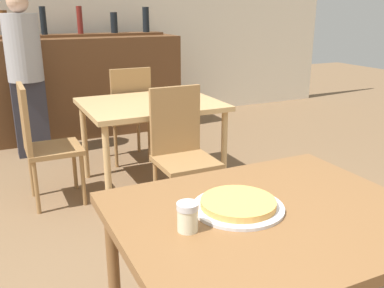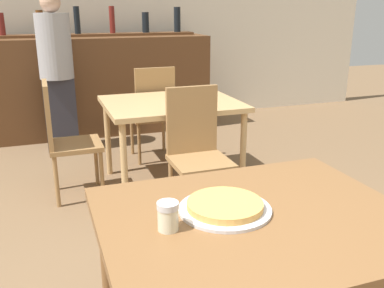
{
  "view_description": "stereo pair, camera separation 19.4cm",
  "coord_description": "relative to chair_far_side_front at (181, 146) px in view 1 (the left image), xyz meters",
  "views": [
    {
      "loc": [
        -0.84,
        -1.12,
        1.47
      ],
      "look_at": [
        -0.05,
        0.55,
        0.87
      ],
      "focal_mm": 40.0,
      "sensor_mm": 36.0,
      "label": 1
    },
    {
      "loc": [
        -0.66,
        -1.19,
        1.47
      ],
      "look_at": [
        -0.05,
        0.55,
        0.87
      ],
      "focal_mm": 40.0,
      "sensor_mm": 36.0,
      "label": 2
    }
  ],
  "objects": [
    {
      "name": "dining_table_near",
      "position": [
        -0.33,
        -1.53,
        0.16
      ],
      "size": [
        1.09,
        0.88,
        0.77
      ],
      "color": "brown",
      "rests_on": "ground_plane"
    },
    {
      "name": "cheese_shaker",
      "position": [
        -0.65,
        -1.52,
        0.3
      ],
      "size": [
        0.07,
        0.07,
        0.1
      ],
      "color": "beige",
      "rests_on": "dining_table_near"
    },
    {
      "name": "person_standing",
      "position": [
        -0.84,
        1.87,
        0.34
      ],
      "size": [
        0.34,
        0.34,
        1.61
      ],
      "color": "#2D2D38",
      "rests_on": "ground_plane"
    },
    {
      "name": "wall_back",
      "position": [
        -0.33,
        2.95,
        0.87
      ],
      "size": [
        8.0,
        0.05,
        2.8
      ],
      "color": "silver",
      "rests_on": "ground_plane"
    },
    {
      "name": "pizza_tray",
      "position": [
        -0.42,
        -1.46,
        0.26
      ],
      "size": [
        0.33,
        0.33,
        0.04
      ],
      "color": "silver",
      "rests_on": "dining_table_near"
    },
    {
      "name": "chair_far_side_left",
      "position": [
        -0.88,
        0.61,
        0.0
      ],
      "size": [
        0.4,
        0.4,
        0.93
      ],
      "rotation": [
        0.0,
        0.0,
        1.57
      ],
      "color": "olive",
      "rests_on": "ground_plane"
    },
    {
      "name": "chair_far_side_back",
      "position": [
        0.0,
        1.22,
        0.0
      ],
      "size": [
        0.4,
        0.4,
        0.93
      ],
      "rotation": [
        0.0,
        0.0,
        3.14
      ],
      "color": "olive",
      "rests_on": "ground_plane"
    },
    {
      "name": "bar_counter",
      "position": [
        -0.33,
        2.45,
        0.04
      ],
      "size": [
        2.6,
        0.56,
        1.14
      ],
      "color": "brown",
      "rests_on": "ground_plane"
    },
    {
      "name": "chair_far_side_front",
      "position": [
        0.0,
        0.0,
        0.0
      ],
      "size": [
        0.4,
        0.4,
        0.93
      ],
      "color": "olive",
      "rests_on": "ground_plane"
    },
    {
      "name": "dining_table_far",
      "position": [
        0.0,
        0.61,
        0.12
      ],
      "size": [
        1.09,
        0.89,
        0.72
      ],
      "color": "tan",
      "rests_on": "ground_plane"
    },
    {
      "name": "bar_back_shelf",
      "position": [
        -0.3,
        2.59,
        0.68
      ],
      "size": [
        2.39,
        0.24,
        0.34
      ],
      "color": "brown",
      "rests_on": "bar_counter"
    }
  ]
}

